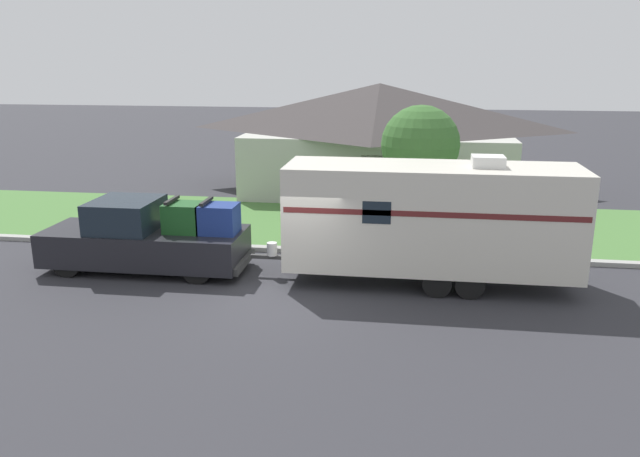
% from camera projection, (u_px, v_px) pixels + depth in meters
% --- Properties ---
extents(ground_plane, '(120.00, 120.00, 0.00)m').
position_uv_depth(ground_plane, '(289.00, 298.00, 15.64)').
color(ground_plane, '#2D2D33').
extents(curb_strip, '(80.00, 0.30, 0.14)m').
position_uv_depth(curb_strip, '(312.00, 251.00, 19.20)').
color(curb_strip, '#999993').
rests_on(curb_strip, ground_plane).
extents(lawn_strip, '(80.00, 7.00, 0.03)m').
position_uv_depth(lawn_strip, '(328.00, 222.00, 22.70)').
color(lawn_strip, '#477538').
rests_on(lawn_strip, ground_plane).
extents(house_across_street, '(12.17, 8.07, 4.72)m').
position_uv_depth(house_across_street, '(379.00, 135.00, 28.02)').
color(house_across_street, '#B2B2A8').
rests_on(house_across_street, ground_plane).
extents(pickup_truck, '(5.72, 2.07, 2.09)m').
position_uv_depth(pickup_truck, '(147.00, 238.00, 17.48)').
color(pickup_truck, black).
rests_on(pickup_truck, ground_plane).
extents(travel_trailer, '(8.58, 2.22, 3.45)m').
position_uv_depth(travel_trailer, '(431.00, 217.00, 16.17)').
color(travel_trailer, black).
rests_on(travel_trailer, ground_plane).
extents(mailbox, '(0.48, 0.20, 1.37)m').
position_uv_depth(mailbox, '(309.00, 213.00, 19.79)').
color(mailbox, brown).
rests_on(mailbox, ground_plane).
extents(tree_in_yard, '(2.55, 2.55, 4.37)m').
position_uv_depth(tree_in_yard, '(420.00, 145.00, 20.20)').
color(tree_in_yard, brown).
rests_on(tree_in_yard, ground_plane).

